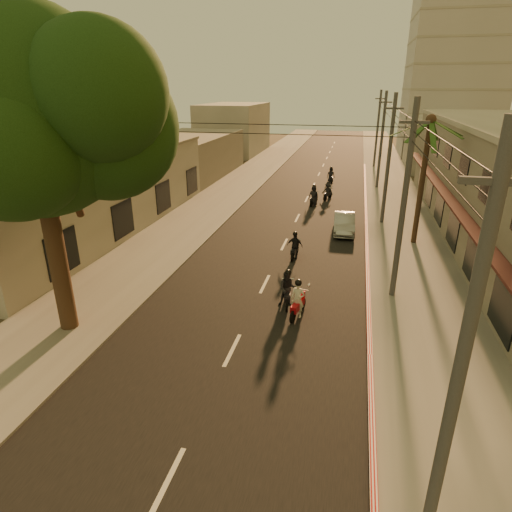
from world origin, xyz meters
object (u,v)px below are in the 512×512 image
at_px(scooter_far_c, 331,175).
at_px(broadleaf_tree, 44,114).
at_px(scooter_red, 298,300).
at_px(parked_car, 344,223).
at_px(scooter_far_a, 314,196).
at_px(palm_tree, 430,128).
at_px(scooter_mid_b, 295,246).
at_px(scooter_mid_a, 288,289).
at_px(scooter_far_b, 328,191).

bearing_deg(scooter_far_c, broadleaf_tree, -115.89).
relative_size(scooter_red, parked_car, 0.45).
distance_m(broadleaf_tree, scooter_far_a, 24.34).
bearing_deg(scooter_far_c, palm_tree, -81.21).
distance_m(palm_tree, scooter_far_a, 12.51).
relative_size(broadleaf_tree, palm_tree, 1.48).
distance_m(palm_tree, scooter_far_c, 19.77).
distance_m(scooter_red, scooter_mid_b, 6.83).
bearing_deg(scooter_mid_b, parked_car, 69.33).
height_order(scooter_red, scooter_mid_b, scooter_red).
distance_m(palm_tree, parked_car, 7.98).
distance_m(scooter_mid_a, scooter_far_a, 17.99).
bearing_deg(scooter_far_b, scooter_mid_b, -73.28).
bearing_deg(scooter_red, scooter_mid_a, 134.74).
xyz_separation_m(broadleaf_tree, parked_car, (10.18, 15.20, -7.83)).
xyz_separation_m(scooter_red, scooter_far_b, (-0.27, 21.11, -0.04)).
height_order(scooter_far_b, scooter_far_c, scooter_far_c).
bearing_deg(scooter_far_b, scooter_red, -69.22).
relative_size(palm_tree, scooter_red, 4.56).
bearing_deg(scooter_mid_a, broadleaf_tree, -162.03).
relative_size(scooter_red, scooter_far_a, 1.00).
bearing_deg(parked_car, scooter_far_c, 94.14).
relative_size(scooter_mid_a, scooter_mid_b, 1.08).
relative_size(parked_car, scooter_far_c, 2.35).
xyz_separation_m(scooter_far_b, scooter_far_c, (-0.21, 7.34, 0.01)).
xyz_separation_m(palm_tree, scooter_mid_a, (-6.54, -9.95, -6.34)).
xyz_separation_m(broadleaf_tree, scooter_mid_b, (7.56, 9.72, -7.74)).
relative_size(palm_tree, scooter_mid_a, 4.53).
height_order(parked_car, scooter_far_c, scooter_far_c).
height_order(scooter_red, scooter_far_b, scooter_red).
relative_size(palm_tree, scooter_far_b, 5.05).
bearing_deg(scooter_mid_b, palm_tree, 35.22).
bearing_deg(scooter_mid_a, parked_car, 71.60).
height_order(scooter_far_a, parked_car, scooter_far_a).
bearing_deg(scooter_far_a, scooter_mid_a, -76.18).
xyz_separation_m(scooter_mid_a, scooter_far_b, (0.33, 20.18, -0.06)).
height_order(scooter_mid_b, scooter_far_a, scooter_far_a).
relative_size(broadleaf_tree, scooter_far_c, 7.12).
xyz_separation_m(palm_tree, parked_car, (-4.43, 1.35, -6.50)).
relative_size(broadleaf_tree, scooter_mid_a, 6.68).
distance_m(broadleaf_tree, scooter_mid_b, 14.54).
xyz_separation_m(scooter_far_a, parked_car, (2.78, -6.68, -0.16)).
distance_m(broadleaf_tree, scooter_far_c, 33.38).
bearing_deg(scooter_mid_b, scooter_red, -75.89).
distance_m(broadleaf_tree, scooter_far_b, 26.65).
bearing_deg(palm_tree, scooter_far_b, 121.26).
height_order(palm_tree, scooter_far_b, palm_tree).
relative_size(broadleaf_tree, scooter_mid_b, 7.21).
bearing_deg(broadleaf_tree, scooter_far_b, 70.77).
bearing_deg(scooter_red, scooter_mid_b, 111.51).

